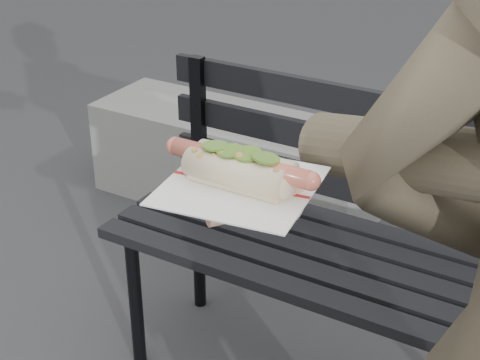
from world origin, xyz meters
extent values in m
cylinder|color=black|center=(-0.70, 0.62, 0.23)|extent=(0.04, 0.04, 0.45)
cylinder|color=black|center=(-0.70, 0.96, 0.23)|extent=(0.04, 0.04, 0.45)
cube|color=black|center=(-0.03, 0.61, 0.47)|extent=(1.50, 0.07, 0.03)
cube|color=black|center=(-0.03, 0.70, 0.47)|extent=(1.50, 0.07, 0.03)
cube|color=black|center=(-0.03, 0.79, 0.47)|extent=(1.50, 0.07, 0.03)
cube|color=black|center=(-0.03, 0.88, 0.47)|extent=(1.50, 0.07, 0.03)
cube|color=black|center=(-0.03, 0.97, 0.47)|extent=(1.50, 0.07, 0.03)
cube|color=black|center=(-0.70, 0.98, 0.67)|extent=(0.04, 0.03, 0.42)
cube|color=black|center=(-0.03, 1.00, 0.57)|extent=(1.50, 0.02, 0.08)
cube|color=black|center=(-0.03, 1.00, 0.70)|extent=(1.50, 0.02, 0.08)
cube|color=black|center=(-0.03, 1.00, 0.83)|extent=(1.50, 0.02, 0.08)
cylinder|color=white|center=(-0.61, 0.81, 0.57)|extent=(0.06, 0.06, 0.19)
cylinder|color=white|center=(-0.61, 0.81, 0.68)|extent=(0.03, 0.03, 0.02)
cube|color=slate|center=(-0.97, 1.64, 0.20)|extent=(1.20, 0.40, 0.40)
cylinder|color=#4C4332|center=(0.30, 0.09, 1.16)|extent=(0.51, 0.23, 0.19)
cylinder|color=#D8A384|center=(0.07, 0.00, 1.09)|extent=(0.09, 0.08, 0.07)
ellipsoid|color=#D8A384|center=(0.03, -0.01, 1.09)|extent=(0.10, 0.12, 0.03)
cylinder|color=#D8A384|center=(-0.03, -0.04, 1.09)|extent=(0.06, 0.02, 0.02)
cylinder|color=#D8A384|center=(-0.03, -0.02, 1.09)|extent=(0.06, 0.02, 0.02)
cylinder|color=#D8A384|center=(-0.03, 0.00, 1.09)|extent=(0.06, 0.02, 0.02)
cylinder|color=#D8A384|center=(-0.03, 0.02, 1.09)|extent=(0.06, 0.02, 0.02)
cylinder|color=#D8A384|center=(0.04, -0.07, 1.09)|extent=(0.04, 0.05, 0.02)
cube|color=white|center=(0.03, -0.01, 1.11)|extent=(0.21, 0.21, 0.00)
cube|color=#B21E1E|center=(0.03, -0.01, 1.11)|extent=(0.19, 0.03, 0.00)
cylinder|color=#D26750|center=(0.03, -0.01, 1.14)|extent=(0.20, 0.03, 0.02)
sphere|color=#D26750|center=(-0.07, -0.01, 1.14)|extent=(0.02, 0.03, 0.02)
sphere|color=#D26750|center=(0.13, -0.01, 1.14)|extent=(0.03, 0.03, 0.02)
sphere|color=#9E6B2D|center=(0.07, 0.00, 1.15)|extent=(0.01, 0.01, 0.01)
sphere|color=#9E6B2D|center=(0.09, -0.03, 1.15)|extent=(0.01, 0.01, 0.01)
sphere|color=#9E6B2D|center=(0.00, 0.00, 1.15)|extent=(0.01, 0.01, 0.01)
sphere|color=#9E6B2D|center=(0.01, 0.00, 1.14)|extent=(0.01, 0.01, 0.01)
sphere|color=#9E6B2D|center=(0.03, 0.00, 1.15)|extent=(0.01, 0.01, 0.01)
sphere|color=#9E6B2D|center=(0.01, -0.02, 1.14)|extent=(0.01, 0.01, 0.01)
sphere|color=#9E6B2D|center=(0.01, -0.03, 1.14)|extent=(0.01, 0.01, 0.01)
sphere|color=#9E6B2D|center=(-0.02, -0.03, 1.14)|extent=(0.01, 0.01, 0.01)
sphere|color=#9E6B2D|center=(-0.02, -0.01, 1.15)|extent=(0.01, 0.01, 0.01)
sphere|color=#9E6B2D|center=(0.09, -0.01, 1.14)|extent=(0.01, 0.01, 0.01)
sphere|color=#9E6B2D|center=(0.00, -0.03, 1.15)|extent=(0.01, 0.01, 0.01)
sphere|color=#9E6B2D|center=(0.01, 0.01, 1.15)|extent=(0.01, 0.01, 0.01)
sphere|color=#9E6B2D|center=(0.00, -0.01, 1.14)|extent=(0.01, 0.01, 0.01)
sphere|color=#9E6B2D|center=(0.01, 0.00, 1.15)|extent=(0.01, 0.01, 0.01)
sphere|color=#9E6B2D|center=(-0.02, -0.01, 1.15)|extent=(0.01, 0.01, 0.01)
sphere|color=#9E6B2D|center=(-0.02, 0.00, 1.14)|extent=(0.01, 0.01, 0.01)
sphere|color=#9E6B2D|center=(-0.03, -0.03, 1.15)|extent=(0.01, 0.01, 0.01)
sphere|color=#9E6B2D|center=(0.01, -0.03, 1.15)|extent=(0.01, 0.01, 0.01)
sphere|color=#9E6B2D|center=(-0.01, 0.01, 1.14)|extent=(0.01, 0.01, 0.01)
sphere|color=#9E6B2D|center=(0.07, 0.01, 1.14)|extent=(0.01, 0.01, 0.01)
sphere|color=#9E6B2D|center=(0.04, 0.00, 1.14)|extent=(0.01, 0.01, 0.01)
sphere|color=#9E6B2D|center=(0.02, -0.01, 1.15)|extent=(0.01, 0.01, 0.01)
sphere|color=#9E6B2D|center=(0.03, -0.02, 1.15)|extent=(0.01, 0.01, 0.01)
sphere|color=#9E6B2D|center=(0.09, -0.03, 1.14)|extent=(0.01, 0.01, 0.01)
sphere|color=#9E6B2D|center=(0.07, -0.03, 1.14)|extent=(0.01, 0.01, 0.01)
sphere|color=#9E6B2D|center=(-0.01, 0.00, 1.15)|extent=(0.01, 0.01, 0.01)
cylinder|color=#548424|center=(-0.01, -0.01, 1.15)|extent=(0.04, 0.04, 0.01)
cylinder|color=#548424|center=(0.02, -0.02, 1.15)|extent=(0.04, 0.04, 0.01)
cylinder|color=#548424|center=(0.04, -0.01, 1.15)|extent=(0.04, 0.04, 0.01)
cylinder|color=#548424|center=(0.07, -0.02, 1.15)|extent=(0.04, 0.04, 0.01)
cube|color=brown|center=(-1.25, 1.17, 0.00)|extent=(0.05, 0.06, 0.00)
cube|color=brown|center=(-1.36, 1.88, 0.00)|extent=(0.04, 0.05, 0.00)
cube|color=brown|center=(-2.12, 2.22, 0.00)|extent=(0.07, 0.07, 0.00)
camera|label=1|loc=(0.46, -0.74, 1.55)|focal=55.00mm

